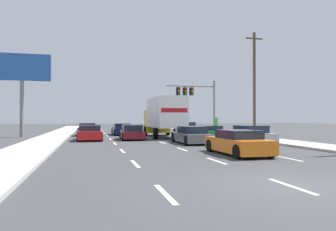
% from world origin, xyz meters
% --- Properties ---
extents(ground_plane, '(140.00, 140.00, 0.00)m').
position_xyz_m(ground_plane, '(0.00, 25.00, 0.00)').
color(ground_plane, '#3D3D3F').
extents(sidewalk_right, '(2.75, 80.00, 0.14)m').
position_xyz_m(sidewalk_right, '(8.32, 20.00, 0.07)').
color(sidewalk_right, '#B2AFA8').
rests_on(sidewalk_right, ground_plane).
extents(sidewalk_left, '(2.75, 80.00, 0.14)m').
position_xyz_m(sidewalk_left, '(-8.32, 20.00, 0.07)').
color(sidewalk_left, '#B2AFA8').
rests_on(sidewalk_left, ground_plane).
extents(lane_markings, '(6.94, 57.00, 0.01)m').
position_xyz_m(lane_markings, '(-0.00, 22.31, 0.00)').
color(lane_markings, silver).
rests_on(lane_markings, ground_plane).
extents(car_blue, '(2.00, 4.40, 1.28)m').
position_xyz_m(car_blue, '(-5.30, 25.74, 0.59)').
color(car_blue, '#1E389E').
rests_on(car_blue, ground_plane).
extents(car_red, '(1.95, 4.15, 1.23)m').
position_xyz_m(car_red, '(-5.10, 18.61, 0.56)').
color(car_red, red).
rests_on(car_red, ground_plane).
extents(car_navy, '(1.92, 4.66, 1.22)m').
position_xyz_m(car_navy, '(-1.80, 26.16, 0.57)').
color(car_navy, '#141E4C').
rests_on(car_navy, ground_plane).
extents(car_maroon, '(1.93, 4.32, 1.23)m').
position_xyz_m(car_maroon, '(-1.71, 18.74, 0.57)').
color(car_maroon, maroon).
rests_on(car_maroon, ground_plane).
extents(box_truck, '(2.76, 8.64, 3.61)m').
position_xyz_m(box_truck, '(1.55, 21.05, 2.06)').
color(box_truck, white).
rests_on(box_truck, ground_plane).
extents(car_gray, '(1.93, 4.58, 1.21)m').
position_xyz_m(car_gray, '(1.84, 13.73, 0.56)').
color(car_gray, slate).
rests_on(car_gray, ground_plane).
extents(car_orange, '(1.84, 4.36, 1.20)m').
position_xyz_m(car_orange, '(1.94, 6.75, 0.57)').
color(car_orange, orange).
rests_on(car_orange, ground_plane).
extents(car_tan, '(1.83, 4.57, 1.35)m').
position_xyz_m(car_tan, '(5.13, 25.44, 0.61)').
color(car_tan, tan).
rests_on(car_tan, ground_plane).
extents(car_green, '(2.05, 4.38, 1.13)m').
position_xyz_m(car_green, '(5.01, 18.19, 0.53)').
color(car_green, '#196B38').
rests_on(car_green, ground_plane).
extents(car_silver, '(2.00, 4.08, 1.31)m').
position_xyz_m(car_silver, '(5.03, 11.30, 0.60)').
color(car_silver, '#B7BABF').
rests_on(car_silver, ground_plane).
extents(traffic_signal_mast, '(6.27, 0.69, 6.51)m').
position_xyz_m(traffic_signal_mast, '(7.26, 29.59, 4.72)').
color(traffic_signal_mast, '#595B56').
rests_on(traffic_signal_mast, ground_plane).
extents(utility_pole_mid, '(1.80, 0.28, 10.38)m').
position_xyz_m(utility_pole_mid, '(10.91, 21.04, 5.33)').
color(utility_pole_mid, brown).
rests_on(utility_pole_mid, ground_plane).
extents(roadside_billboard, '(5.11, 0.36, 7.82)m').
position_xyz_m(roadside_billboard, '(-11.27, 24.36, 5.74)').
color(roadside_billboard, slate).
rests_on(roadside_billboard, ground_plane).
extents(pedestrian_mid_block, '(0.38, 0.38, 1.87)m').
position_xyz_m(pedestrian_mid_block, '(8.54, 25.12, 1.08)').
color(pedestrian_mid_block, '#1E233F').
rests_on(pedestrian_mid_block, sidewalk_right).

